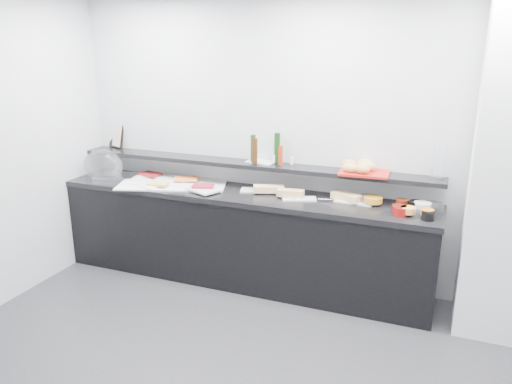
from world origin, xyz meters
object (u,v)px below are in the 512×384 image
at_px(condiment_tray, 261,162).
at_px(sandwich_plate_mid, 299,199).
at_px(cloche_base, 117,176).
at_px(framed_print, 117,136).
at_px(carafe, 439,162).
at_px(bread_tray, 364,173).

bearing_deg(condiment_tray, sandwich_plate_mid, -19.38).
bearing_deg(cloche_base, framed_print, 109.85).
distance_m(sandwich_plate_mid, framed_print, 2.23).
distance_m(cloche_base, condiment_tray, 1.54).
height_order(sandwich_plate_mid, framed_print, framed_print).
relative_size(cloche_base, framed_print, 1.60).
height_order(condiment_tray, carafe, carafe).
bearing_deg(cloche_base, sandwich_plate_mid, -12.99).
height_order(framed_print, carafe, carafe).
xyz_separation_m(sandwich_plate_mid, condiment_tray, (-0.46, 0.23, 0.25)).
bearing_deg(framed_print, carafe, 10.56).
bearing_deg(cloche_base, bread_tray, -9.13).
relative_size(cloche_base, sandwich_plate_mid, 1.38).
distance_m(sandwich_plate_mid, carafe, 1.22).
bearing_deg(framed_print, bread_tray, 9.05).
xyz_separation_m(sandwich_plate_mid, bread_tray, (0.53, 0.17, 0.25)).
bearing_deg(sandwich_plate_mid, condiment_tray, 133.42).
bearing_deg(bread_tray, sandwich_plate_mid, -166.17).
relative_size(sandwich_plate_mid, bread_tray, 0.71).
bearing_deg(bread_tray, condiment_tray, 172.70).
relative_size(framed_print, bread_tray, 0.61).
xyz_separation_m(framed_print, carafe, (3.30, -0.10, 0.02)).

